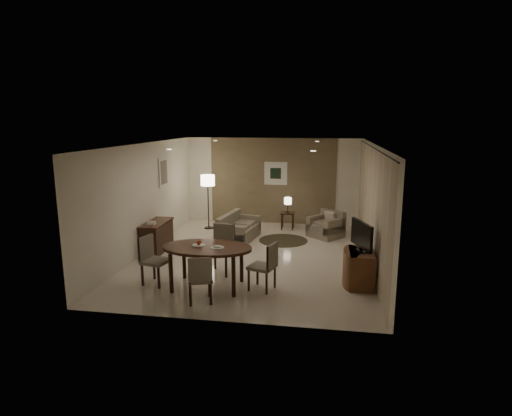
% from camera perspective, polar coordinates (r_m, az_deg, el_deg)
% --- Properties ---
extents(room_shell, '(5.50, 7.00, 2.70)m').
position_cam_1_polar(room_shell, '(10.54, 0.17, 1.28)').
color(room_shell, beige).
rests_on(room_shell, ground).
extents(taupe_accent, '(3.96, 0.03, 2.70)m').
position_cam_1_polar(taupe_accent, '(13.55, 2.22, 3.61)').
color(taupe_accent, '#736348').
rests_on(taupe_accent, wall_back).
extents(curtain_wall, '(0.08, 6.70, 2.58)m').
position_cam_1_polar(curtain_wall, '(10.08, 15.03, 0.23)').
color(curtain_wall, '#BAAF91').
rests_on(curtain_wall, wall_right).
extents(curtain_rod, '(0.03, 6.80, 0.03)m').
position_cam_1_polar(curtain_rod, '(9.91, 15.43, 7.72)').
color(curtain_rod, black).
rests_on(curtain_rod, wall_right).
extents(art_back_frame, '(0.72, 0.03, 0.72)m').
position_cam_1_polar(art_back_frame, '(13.48, 2.64, 4.64)').
color(art_back_frame, silver).
rests_on(art_back_frame, wall_back).
extents(art_back_canvas, '(0.34, 0.01, 0.34)m').
position_cam_1_polar(art_back_canvas, '(13.47, 2.63, 4.63)').
color(art_back_canvas, black).
rests_on(art_back_canvas, wall_back).
extents(art_left_frame, '(0.03, 0.60, 0.80)m').
position_cam_1_polar(art_left_frame, '(11.94, -12.25, 4.68)').
color(art_left_frame, silver).
rests_on(art_left_frame, wall_left).
extents(art_left_canvas, '(0.01, 0.46, 0.64)m').
position_cam_1_polar(art_left_canvas, '(11.94, -12.18, 4.68)').
color(art_left_canvas, gray).
rests_on(art_left_canvas, wall_left).
extents(downlight_nl, '(0.10, 0.10, 0.01)m').
position_cam_1_polar(downlight_nl, '(8.60, -11.51, 7.67)').
color(downlight_nl, white).
rests_on(downlight_nl, ceiling).
extents(downlight_nr, '(0.10, 0.10, 0.01)m').
position_cam_1_polar(downlight_nr, '(8.06, 7.64, 7.54)').
color(downlight_nr, white).
rests_on(downlight_nr, ceiling).
extents(downlight_fl, '(0.10, 0.10, 0.01)m').
position_cam_1_polar(downlight_fl, '(12.04, -5.44, 8.93)').
color(downlight_fl, white).
rests_on(downlight_fl, ceiling).
extents(downlight_fr, '(0.10, 0.10, 0.01)m').
position_cam_1_polar(downlight_fr, '(11.65, 8.18, 8.78)').
color(downlight_fr, white).
rests_on(downlight_fr, ceiling).
extents(console_desk, '(0.48, 1.20, 0.75)m').
position_cam_1_polar(console_desk, '(11.04, -13.06, -3.73)').
color(console_desk, '#3F2414').
rests_on(console_desk, floor).
extents(telephone, '(0.20, 0.14, 0.09)m').
position_cam_1_polar(telephone, '(10.67, -13.77, -1.95)').
color(telephone, white).
rests_on(telephone, console_desk).
extents(tv_cabinet, '(0.48, 0.90, 0.70)m').
position_cam_1_polar(tv_cabinet, '(8.86, 13.82, -7.79)').
color(tv_cabinet, brown).
rests_on(tv_cabinet, floor).
extents(flat_tv, '(0.36, 0.85, 0.60)m').
position_cam_1_polar(flat_tv, '(8.66, 13.91, -3.60)').
color(flat_tv, black).
rests_on(flat_tv, tv_cabinet).
extents(dining_table, '(1.77, 1.11, 0.83)m').
position_cam_1_polar(dining_table, '(8.53, -6.49, -7.82)').
color(dining_table, '#3F2414').
rests_on(dining_table, floor).
extents(chair_near, '(0.56, 0.56, 0.90)m').
position_cam_1_polar(chair_near, '(7.88, -7.49, -9.25)').
color(chair_near, '#77715C').
rests_on(chair_near, floor).
extents(chair_far, '(0.57, 0.57, 1.04)m').
position_cam_1_polar(chair_far, '(9.22, -4.78, -5.59)').
color(chair_far, '#77715C').
rests_on(chair_far, floor).
extents(chair_left, '(0.57, 0.57, 0.97)m').
position_cam_1_polar(chair_left, '(8.85, -13.21, -6.85)').
color(chair_left, '#77715C').
rests_on(chair_left, floor).
extents(chair_right, '(0.58, 0.58, 0.95)m').
position_cam_1_polar(chair_right, '(8.35, 0.80, -7.75)').
color(chair_right, '#77715C').
rests_on(chair_right, floor).
extents(plate_a, '(0.26, 0.26, 0.02)m').
position_cam_1_polar(plate_a, '(8.50, -7.64, -4.94)').
color(plate_a, white).
rests_on(plate_a, dining_table).
extents(plate_b, '(0.26, 0.26, 0.02)m').
position_cam_1_polar(plate_b, '(8.30, -5.18, -5.28)').
color(plate_b, white).
rests_on(plate_b, dining_table).
extents(fruit_apple, '(0.09, 0.09, 0.09)m').
position_cam_1_polar(fruit_apple, '(8.48, -7.65, -4.59)').
color(fruit_apple, '#B63714').
rests_on(fruit_apple, plate_a).
extents(napkin, '(0.12, 0.08, 0.03)m').
position_cam_1_polar(napkin, '(8.30, -5.19, -5.13)').
color(napkin, white).
rests_on(napkin, plate_b).
extents(round_rug, '(1.33, 1.33, 0.01)m').
position_cam_1_polar(round_rug, '(11.79, 3.66, -4.32)').
color(round_rug, '#3A3320').
rests_on(round_rug, floor).
extents(sofa, '(1.63, 1.00, 0.72)m').
position_cam_1_polar(sofa, '(11.75, -2.26, -2.57)').
color(sofa, '#77715C').
rests_on(sofa, floor).
extents(armchair, '(1.13, 1.12, 0.73)m').
position_cam_1_polar(armchair, '(12.20, 9.28, -2.16)').
color(armchair, '#77715C').
rests_on(armchair, floor).
extents(side_table, '(0.41, 0.41, 0.52)m').
position_cam_1_polar(side_table, '(12.98, 4.23, -1.68)').
color(side_table, black).
rests_on(side_table, floor).
extents(table_lamp, '(0.22, 0.22, 0.50)m').
position_cam_1_polar(table_lamp, '(12.87, 4.27, 0.52)').
color(table_lamp, '#FFEAC1').
rests_on(table_lamp, side_table).
extents(floor_lamp, '(0.41, 0.41, 1.64)m').
position_cam_1_polar(floor_lamp, '(12.98, -6.39, 0.81)').
color(floor_lamp, '#FFE5B7').
rests_on(floor_lamp, floor).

